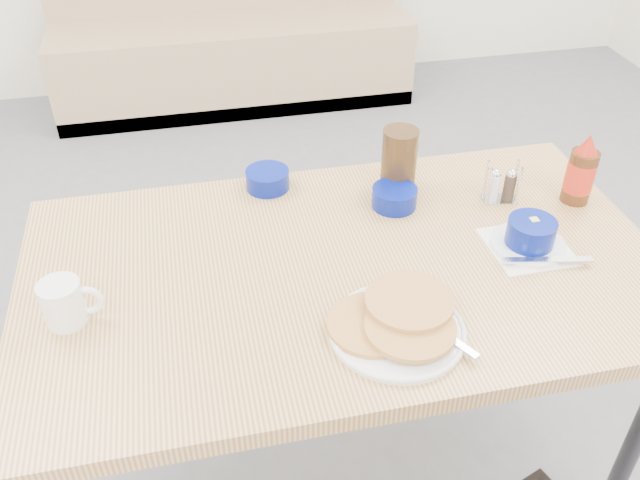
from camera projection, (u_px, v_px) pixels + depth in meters
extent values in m
cube|color=tan|center=(234.00, 61.00, 3.72)|extent=(1.90, 0.55, 0.45)
cube|color=#2D2D33|center=(237.00, 93.00, 3.83)|extent=(1.90, 0.55, 0.08)
cube|color=tan|center=(346.00, 271.00, 1.49)|extent=(1.40, 0.80, 0.04)
cylinder|color=#2D2D33|center=(633.00, 446.00, 1.58)|extent=(0.04, 0.04, 0.72)
cylinder|color=#2D2D33|center=(96.00, 335.00, 1.86)|extent=(0.04, 0.04, 0.72)
cylinder|color=#2D2D33|center=(513.00, 273.00, 2.07)|extent=(0.04, 0.04, 0.72)
cylinder|color=white|center=(397.00, 331.00, 1.30)|extent=(0.26, 0.26, 0.01)
cylinder|color=tan|center=(372.00, 324.00, 1.30)|extent=(0.18, 0.18, 0.01)
cylinder|color=tan|center=(410.00, 328.00, 1.28)|extent=(0.18, 0.18, 0.01)
cylinder|color=tan|center=(409.00, 301.00, 1.32)|extent=(0.18, 0.18, 0.01)
cube|color=silver|center=(453.00, 340.00, 1.27)|extent=(0.07, 0.11, 0.00)
cylinder|color=white|center=(63.00, 303.00, 1.31)|extent=(0.08, 0.08, 0.09)
cylinder|color=black|center=(58.00, 287.00, 1.28)|extent=(0.07, 0.07, 0.00)
torus|color=white|center=(86.00, 301.00, 1.31)|extent=(0.07, 0.02, 0.07)
cube|color=white|center=(527.00, 247.00, 1.52)|extent=(0.18, 0.18, 0.00)
cylinder|color=white|center=(528.00, 244.00, 1.52)|extent=(0.17, 0.17, 0.01)
cylinder|color=navy|center=(531.00, 232.00, 1.50)|extent=(0.11, 0.11, 0.06)
cylinder|color=white|center=(533.00, 223.00, 1.48)|extent=(0.10, 0.10, 0.01)
cube|color=#F4DB60|center=(534.00, 220.00, 1.48)|extent=(0.02, 0.02, 0.01)
cube|color=silver|center=(548.00, 260.00, 1.46)|extent=(0.20, 0.05, 0.00)
cylinder|color=navy|center=(268.00, 179.00, 1.71)|extent=(0.11, 0.11, 0.05)
cylinder|color=navy|center=(394.00, 197.00, 1.64)|extent=(0.11, 0.11, 0.05)
cylinder|color=#362311|center=(399.00, 161.00, 1.67)|extent=(0.10, 0.10, 0.17)
cube|color=silver|center=(499.00, 199.00, 1.68)|extent=(0.09, 0.06, 0.00)
cylinder|color=silver|center=(489.00, 186.00, 1.63)|extent=(0.01, 0.01, 0.10)
cylinder|color=silver|center=(519.00, 185.00, 1.63)|extent=(0.01, 0.01, 0.10)
cylinder|color=silver|center=(486.00, 178.00, 1.66)|extent=(0.01, 0.01, 0.10)
cylinder|color=silver|center=(515.00, 177.00, 1.66)|extent=(0.01, 0.01, 0.10)
cylinder|color=silver|center=(493.00, 187.00, 1.65)|extent=(0.03, 0.03, 0.07)
cylinder|color=#3F3326|center=(509.00, 187.00, 1.65)|extent=(0.03, 0.03, 0.07)
cylinder|color=#47230F|center=(580.00, 177.00, 1.64)|extent=(0.07, 0.07, 0.13)
cylinder|color=red|center=(580.00, 176.00, 1.63)|extent=(0.07, 0.07, 0.08)
cone|color=#AF1F11|center=(589.00, 144.00, 1.58)|extent=(0.05, 0.05, 0.05)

